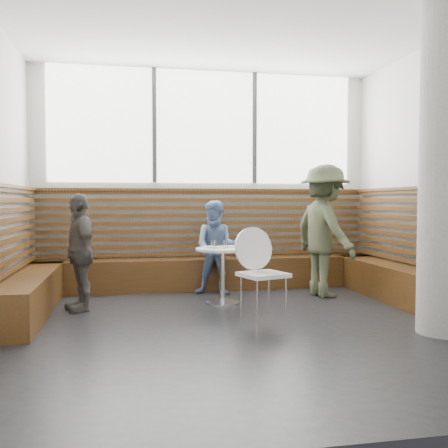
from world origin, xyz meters
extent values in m
cube|color=silver|center=(0.00, 0.00, 1.60)|extent=(5.00, 5.00, 3.20)
cube|color=black|center=(0.00, 0.00, 0.00)|extent=(5.00, 5.00, 0.01)
cube|color=white|center=(0.00, 0.00, 3.20)|extent=(5.00, 5.00, 0.01)
cube|color=white|center=(0.00, 2.48, 2.38)|extent=(4.50, 0.02, 1.65)
cube|color=#3F3F42|center=(-0.75, 2.46, 2.38)|extent=(0.06, 0.04, 1.65)
cube|color=#3F3F42|center=(0.75, 2.46, 2.38)|extent=(0.06, 0.04, 1.65)
cube|color=#3E250F|center=(0.00, 2.25, 0.23)|extent=(5.00, 0.50, 0.45)
cube|color=#3E250F|center=(-2.25, 1.25, 0.23)|extent=(0.50, 2.50, 0.45)
cube|color=#3E250F|center=(2.25, 1.25, 0.23)|extent=(0.50, 2.50, 0.45)
cube|color=#432810|center=(0.00, 2.42, 0.95)|extent=(4.88, 0.08, 0.98)
cube|color=#432810|center=(-2.42, 1.25, 0.95)|extent=(0.08, 2.38, 0.98)
cube|color=#432810|center=(2.42, 1.25, 0.95)|extent=(0.08, 2.38, 0.98)
cylinder|color=gray|center=(1.85, -0.60, 1.60)|extent=(0.50, 0.50, 3.20)
cylinder|color=silver|center=(0.02, 1.17, 0.01)|extent=(0.42, 0.42, 0.02)
cylinder|color=silver|center=(0.02, 1.17, 0.35)|extent=(0.06, 0.06, 0.66)
cylinder|color=#B7B7BA|center=(0.02, 1.17, 0.68)|extent=(0.67, 0.67, 0.03)
cube|color=white|center=(0.29, 0.27, 0.48)|extent=(0.45, 0.43, 0.04)
cylinder|color=white|center=(0.29, 0.47, 0.75)|extent=(0.47, 0.11, 0.47)
cylinder|color=silver|center=(0.11, 0.11, 0.23)|extent=(0.02, 0.02, 0.46)
cylinder|color=silver|center=(0.47, 0.11, 0.23)|extent=(0.02, 0.02, 0.46)
cylinder|color=silver|center=(0.11, 0.44, 0.23)|extent=(0.02, 0.02, 0.46)
cylinder|color=silver|center=(0.47, 0.44, 0.23)|extent=(0.02, 0.02, 0.46)
imported|color=#434B32|center=(1.44, 1.39, 0.88)|extent=(0.90, 1.26, 1.76)
imported|color=#617AA9|center=(0.05, 1.78, 0.64)|extent=(0.73, 0.63, 1.28)
imported|color=#4A4643|center=(-1.69, 1.12, 0.68)|extent=(0.57, 0.86, 1.36)
cylinder|color=white|center=(-0.11, 1.28, 0.70)|extent=(0.20, 0.20, 0.01)
cylinder|color=white|center=(0.12, 1.33, 0.70)|extent=(0.20, 0.20, 0.01)
cylinder|color=white|center=(-0.11, 1.08, 0.75)|extent=(0.07, 0.07, 0.11)
cylinder|color=white|center=(0.03, 1.09, 0.74)|extent=(0.07, 0.07, 0.11)
cylinder|color=white|center=(0.25, 1.16, 0.75)|extent=(0.07, 0.07, 0.11)
cube|color=#A5C64C|center=(0.08, 0.95, 0.69)|extent=(0.22, 0.16, 0.00)
camera|label=1|loc=(-1.13, -4.88, 1.28)|focal=40.00mm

